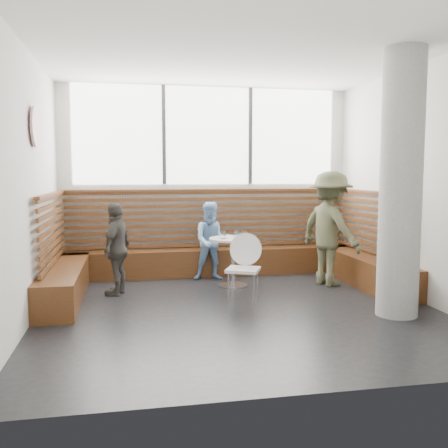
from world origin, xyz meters
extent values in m
cube|color=silver|center=(0.00, 0.00, 1.60)|extent=(5.00, 5.00, 3.20)
cube|color=black|center=(0.00, 0.00, 0.00)|extent=(5.00, 5.00, 0.01)
cube|color=white|center=(0.00, 0.00, 3.20)|extent=(5.00, 5.00, 0.01)
cube|color=white|center=(0.00, 2.48, 2.38)|extent=(4.50, 0.02, 1.65)
cube|color=#3F3F42|center=(-0.75, 2.46, 2.38)|extent=(0.06, 0.04, 1.65)
cube|color=#3F3F42|center=(0.75, 2.46, 2.38)|extent=(0.06, 0.04, 1.65)
cube|color=#442511|center=(0.00, 2.25, 0.23)|extent=(5.00, 0.50, 0.45)
cube|color=#442511|center=(-2.25, 1.25, 0.23)|extent=(0.50, 2.50, 0.45)
cube|color=#442511|center=(2.25, 1.25, 0.23)|extent=(0.50, 2.50, 0.45)
cube|color=#4A2812|center=(0.00, 2.42, 0.95)|extent=(4.88, 0.08, 0.98)
cube|color=#4A2812|center=(-2.42, 1.25, 0.95)|extent=(0.08, 2.38, 0.98)
cube|color=#4A2812|center=(2.42, 1.25, 0.95)|extent=(0.08, 2.38, 0.98)
cylinder|color=gray|center=(1.85, -0.60, 1.60)|extent=(0.50, 0.50, 3.20)
cylinder|color=white|center=(-2.46, 0.40, 2.30)|extent=(0.03, 0.50, 0.50)
cylinder|color=silver|center=(0.20, 1.31, 0.01)|extent=(0.46, 0.46, 0.03)
cylinder|color=silver|center=(0.20, 1.31, 0.38)|extent=(0.07, 0.07, 0.72)
cylinder|color=#B7B7BA|center=(0.20, 1.31, 0.73)|extent=(0.73, 0.73, 0.03)
cube|color=white|center=(0.13, 0.32, 0.45)|extent=(0.42, 0.40, 0.04)
cylinder|color=white|center=(0.13, 0.50, 0.70)|extent=(0.44, 0.10, 0.44)
cylinder|color=silver|center=(-0.04, 0.17, 0.22)|extent=(0.02, 0.02, 0.43)
cylinder|color=silver|center=(0.30, 0.17, 0.22)|extent=(0.02, 0.02, 0.43)
cylinder|color=silver|center=(-0.04, 0.47, 0.22)|extent=(0.02, 0.02, 0.43)
cylinder|color=silver|center=(0.30, 0.47, 0.22)|extent=(0.02, 0.02, 0.43)
imported|color=#4F5136|center=(1.70, 1.12, 0.88)|extent=(1.03, 1.30, 1.77)
imported|color=#82AFE2|center=(-0.03, 1.85, 0.64)|extent=(0.65, 0.52, 1.27)
imported|color=#45433E|center=(-1.53, 1.14, 0.66)|extent=(0.58, 0.84, 1.32)
cylinder|color=white|center=(0.07, 1.38, 0.76)|extent=(0.19, 0.19, 0.01)
cylinder|color=white|center=(0.31, 1.44, 0.76)|extent=(0.20, 0.20, 0.01)
cylinder|color=white|center=(0.03, 1.25, 0.81)|extent=(0.07, 0.07, 0.12)
cylinder|color=white|center=(0.24, 1.25, 0.81)|extent=(0.08, 0.08, 0.12)
cylinder|color=white|center=(0.39, 1.37, 0.80)|extent=(0.07, 0.07, 0.10)
cube|color=#A5C64C|center=(0.23, 1.09, 0.75)|extent=(0.22, 0.19, 0.00)
camera|label=1|loc=(-1.37, -6.08, 1.74)|focal=40.00mm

